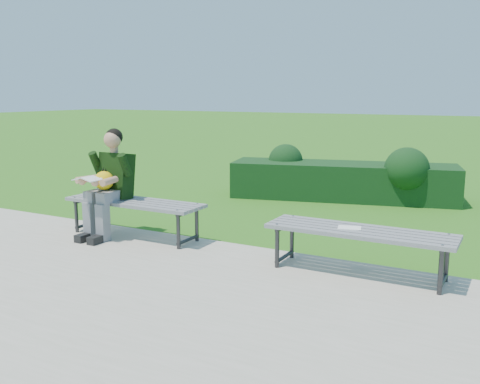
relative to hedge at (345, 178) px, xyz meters
name	(u,v)px	position (x,y,z in m)	size (l,w,h in m)	color
ground	(234,245)	(-0.30, -3.33, -0.36)	(80.00, 80.00, 0.00)	#126B12
walkway	(139,292)	(-0.30, -5.08, -0.35)	(30.00, 3.50, 0.02)	beige
hedge	(345,178)	(0.00, 0.00, 0.00)	(3.81, 1.78, 0.92)	#1A3E14
bench_left	(134,205)	(-1.52, -3.64, 0.06)	(1.80, 0.50, 0.46)	slate
bench_right	(359,235)	(1.29, -3.70, 0.06)	(1.80, 0.50, 0.46)	slate
seated_boy	(109,180)	(-1.82, -3.73, 0.36)	(0.56, 0.76, 1.31)	slate
paper_sheet	(350,228)	(1.19, -3.70, 0.11)	(0.25, 0.21, 0.01)	white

